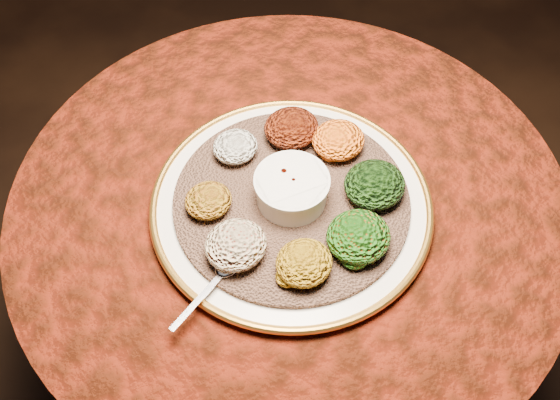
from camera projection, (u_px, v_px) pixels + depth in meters
table at (289, 249)px, 1.21m from camera, size 0.96×0.96×0.73m
platter at (291, 204)px, 1.04m from camera, size 0.47×0.47×0.02m
injera at (291, 200)px, 1.03m from camera, size 0.49×0.49×0.01m
stew_bowl at (292, 188)px, 1.00m from camera, size 0.12×0.12×0.05m
spoon at (223, 273)px, 0.94m from camera, size 0.14×0.05×0.01m
portion_ayib at (235, 147)px, 1.06m from camera, size 0.08×0.07×0.04m
portion_kitfo at (291, 128)px, 1.08m from camera, size 0.10×0.09×0.05m
portion_tikil at (338, 140)px, 1.07m from camera, size 0.09×0.09×0.04m
portion_gomen at (375, 184)px, 1.01m from camera, size 0.10×0.10×0.05m
portion_mixveg at (358, 237)px, 0.95m from camera, size 0.10×0.10×0.05m
portion_kik at (304, 263)px, 0.93m from camera, size 0.09×0.08×0.04m
portion_timatim at (236, 245)px, 0.94m from camera, size 0.10×0.09×0.05m
portion_shiro at (208, 201)px, 1.00m from camera, size 0.08×0.07×0.04m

